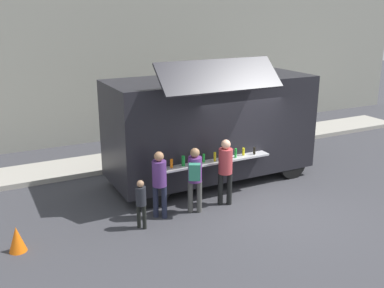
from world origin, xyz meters
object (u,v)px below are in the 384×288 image
(trash_bin, at_px, (268,129))
(customer_mid_with_backpack, at_px, (195,174))
(traffic_cone_orange, at_px, (17,239))
(food_truck_main, at_px, (211,126))
(customer_rear_waiting, at_px, (159,179))
(child_near_queue, at_px, (141,200))
(customer_front_ordering, at_px, (225,166))

(trash_bin, bearing_deg, customer_mid_with_backpack, -141.78)
(traffic_cone_orange, bearing_deg, food_truck_main, 17.19)
(trash_bin, relative_size, customer_mid_with_backpack, 0.62)
(customer_rear_waiting, relative_size, child_near_queue, 1.42)
(food_truck_main, xyz_separation_m, trash_bin, (3.75, 2.32, -1.11))
(food_truck_main, xyz_separation_m, traffic_cone_orange, (-5.52, -1.71, -1.35))
(trash_bin, height_order, customer_rear_waiting, customer_rear_waiting)
(trash_bin, bearing_deg, traffic_cone_orange, -156.50)
(traffic_cone_orange, bearing_deg, customer_rear_waiting, 1.77)
(trash_bin, height_order, child_near_queue, child_near_queue)
(food_truck_main, relative_size, traffic_cone_orange, 10.54)
(traffic_cone_orange, bearing_deg, customer_mid_with_backpack, -0.72)
(trash_bin, distance_m, child_near_queue, 7.86)
(food_truck_main, xyz_separation_m, customer_rear_waiting, (-2.29, -1.61, -0.64))
(customer_mid_with_backpack, bearing_deg, customer_front_ordering, -55.54)
(customer_mid_with_backpack, xyz_separation_m, child_near_queue, (-1.44, -0.16, -0.31))
(child_near_queue, bearing_deg, customer_rear_waiting, -6.22)
(food_truck_main, bearing_deg, trash_bin, 31.80)
(traffic_cone_orange, xyz_separation_m, trash_bin, (9.26, 4.03, 0.24))
(customer_front_ordering, height_order, customer_mid_with_backpack, customer_front_ordering)
(customer_front_ordering, height_order, child_near_queue, customer_front_ordering)
(food_truck_main, height_order, customer_front_ordering, food_truck_main)
(customer_front_ordering, relative_size, child_near_queue, 1.48)
(traffic_cone_orange, relative_size, customer_front_ordering, 0.32)
(customer_rear_waiting, distance_m, child_near_queue, 0.73)
(traffic_cone_orange, xyz_separation_m, customer_front_ordering, (4.99, 0.04, 0.75))
(customer_rear_waiting, bearing_deg, child_near_queue, 160.46)
(traffic_cone_orange, relative_size, customer_mid_with_backpack, 0.33)
(traffic_cone_orange, height_order, child_near_queue, child_near_queue)
(traffic_cone_orange, bearing_deg, trash_bin, 23.50)
(trash_bin, distance_m, customer_front_ordering, 5.87)
(traffic_cone_orange, height_order, customer_front_ordering, customer_front_ordering)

